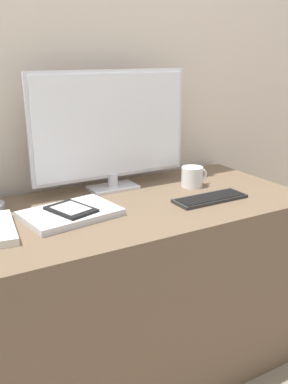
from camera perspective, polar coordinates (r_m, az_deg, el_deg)
The scene contains 7 objects.
wall_back at distance 1.83m, azimuth -6.91°, elevation 16.54°, with size 3.60×0.05×2.40m.
desk at distance 1.73m, azimuth -0.86°, elevation -12.70°, with size 1.28×0.63×0.71m.
monitor at distance 1.70m, azimuth -4.50°, elevation 8.43°, with size 0.66×0.11×0.47m.
keyboard at distance 1.63m, azimuth 8.81°, elevation -0.84°, with size 0.29×0.10×0.01m.
laptop at distance 1.47m, azimuth -9.78°, elevation -2.83°, with size 0.34×0.25×0.02m.
ereader at distance 1.46m, azimuth -9.72°, elevation -2.28°, with size 0.16×0.19×0.01m.
coffee_mug at distance 1.78m, azimuth 6.49°, elevation 2.04°, with size 0.12×0.09×0.08m.
Camera 1 is at (-0.72, -1.10, 1.24)m, focal length 40.00 mm.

